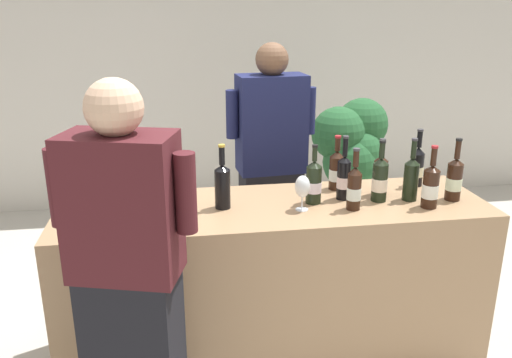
# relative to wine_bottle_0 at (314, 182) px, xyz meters

# --- Properties ---
(ground_plane) EXTENTS (12.00, 12.00, 0.00)m
(ground_plane) POSITION_rel_wine_bottle_0_xyz_m (-0.21, -0.00, -1.04)
(ground_plane) COLOR #B2ADA3
(wall_back) EXTENTS (8.00, 0.10, 2.80)m
(wall_back) POSITION_rel_wine_bottle_0_xyz_m (-0.21, 2.60, 0.36)
(wall_back) COLOR beige
(wall_back) RESTS_ON ground_plane
(counter) EXTENTS (2.29, 0.67, 0.92)m
(counter) POSITION_rel_wine_bottle_0_xyz_m (-0.21, -0.00, -0.58)
(counter) COLOR #9E7A56
(counter) RESTS_ON ground_plane
(wine_bottle_0) EXTENTS (0.08, 0.08, 0.32)m
(wine_bottle_0) POSITION_rel_wine_bottle_0_xyz_m (0.00, 0.00, 0.00)
(wine_bottle_0) COLOR black
(wine_bottle_0) RESTS_ON counter
(wine_bottle_1) EXTENTS (0.08, 0.08, 0.34)m
(wine_bottle_1) POSITION_rel_wine_bottle_0_xyz_m (0.36, -0.02, 0.00)
(wine_bottle_1) COLOR black
(wine_bottle_1) RESTS_ON counter
(wine_bottle_2) EXTENTS (0.08, 0.08, 0.34)m
(wine_bottle_2) POSITION_rel_wine_bottle_0_xyz_m (0.67, 0.19, 0.00)
(wine_bottle_2) COLOR black
(wine_bottle_2) RESTS_ON counter
(wine_bottle_3) EXTENTS (0.08, 0.08, 0.34)m
(wine_bottle_3) POSITION_rel_wine_bottle_0_xyz_m (0.76, -0.07, 0.00)
(wine_bottle_3) COLOR black
(wine_bottle_3) RESTS_ON counter
(wine_bottle_4) EXTENTS (0.08, 0.08, 0.32)m
(wine_bottle_4) POSITION_rel_wine_bottle_0_xyz_m (0.40, 0.07, 0.01)
(wine_bottle_4) COLOR black
(wine_bottle_4) RESTS_ON counter
(wine_bottle_5) EXTENTS (0.07, 0.07, 0.35)m
(wine_bottle_5) POSITION_rel_wine_bottle_0_xyz_m (0.18, 0.03, 0.01)
(wine_bottle_5) COLOR black
(wine_bottle_5) RESTS_ON counter
(wine_bottle_6) EXTENTS (0.07, 0.07, 0.31)m
(wine_bottle_6) POSITION_rel_wine_bottle_0_xyz_m (-1.08, -0.19, -0.00)
(wine_bottle_6) COLOR black
(wine_bottle_6) RESTS_ON counter
(wine_bottle_7) EXTENTS (0.08, 0.08, 0.34)m
(wine_bottle_7) POSITION_rel_wine_bottle_0_xyz_m (0.53, -0.04, 0.01)
(wine_bottle_7) COLOR black
(wine_bottle_7) RESTS_ON counter
(wine_bottle_8) EXTENTS (0.07, 0.07, 0.33)m
(wine_bottle_8) POSITION_rel_wine_bottle_0_xyz_m (0.18, -0.12, 0.00)
(wine_bottle_8) COLOR black
(wine_bottle_8) RESTS_ON counter
(wine_bottle_9) EXTENTS (0.08, 0.08, 0.32)m
(wine_bottle_9) POSITION_rel_wine_bottle_0_xyz_m (0.19, 0.20, -0.00)
(wine_bottle_9) COLOR black
(wine_bottle_9) RESTS_ON counter
(wine_bottle_10) EXTENTS (0.08, 0.08, 0.33)m
(wine_bottle_10) POSITION_rel_wine_bottle_0_xyz_m (0.58, -0.16, 0.00)
(wine_bottle_10) COLOR black
(wine_bottle_10) RESTS_ON counter
(wine_bottle_11) EXTENTS (0.08, 0.08, 0.34)m
(wine_bottle_11) POSITION_rel_wine_bottle_0_xyz_m (-0.49, -0.00, 0.01)
(wine_bottle_11) COLOR black
(wine_bottle_11) RESTS_ON counter
(wine_glass) EXTENTS (0.08, 0.08, 0.19)m
(wine_glass) POSITION_rel_wine_bottle_0_xyz_m (-0.08, -0.09, 0.01)
(wine_glass) COLOR silver
(wine_glass) RESTS_ON counter
(ice_bucket) EXTENTS (0.24, 0.24, 0.21)m
(ice_bucket) POSITION_rel_wine_bottle_0_xyz_m (-1.01, 0.15, -0.01)
(ice_bucket) COLOR silver
(ice_bucket) RESTS_ON counter
(person_server) EXTENTS (0.60, 0.28, 1.72)m
(person_server) POSITION_rel_wine_bottle_0_xyz_m (-0.10, 0.73, -0.20)
(person_server) COLOR black
(person_server) RESTS_ON ground_plane
(person_guest) EXTENTS (0.55, 0.34, 1.69)m
(person_guest) POSITION_rel_wine_bottle_0_xyz_m (-0.92, -0.68, -0.21)
(person_guest) COLOR black
(person_guest) RESTS_ON ground_plane
(potted_shrub) EXTENTS (0.65, 0.60, 1.23)m
(potted_shrub) POSITION_rel_wine_bottle_0_xyz_m (0.68, 1.33, -0.24)
(potted_shrub) COLOR brown
(potted_shrub) RESTS_ON ground_plane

